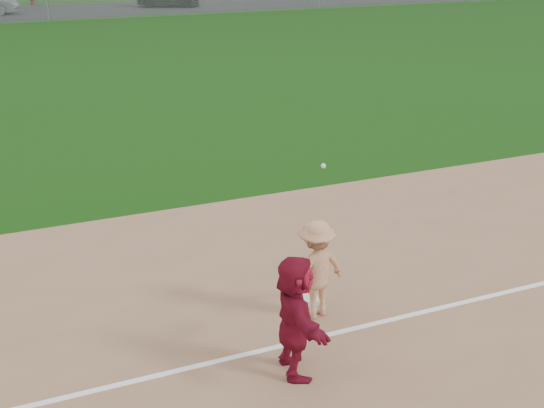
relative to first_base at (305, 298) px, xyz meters
name	(u,v)px	position (x,y,z in m)	size (l,w,h in m)	color
ground	(308,310)	(-0.07, -0.27, -0.07)	(160.00, 160.00, 0.00)	#123A0B
foul_line	(330,334)	(-0.07, -1.07, -0.04)	(60.00, 0.10, 0.01)	white
parking_asphalt	(40,12)	(-0.07, 45.73, -0.06)	(120.00, 10.00, 0.01)	black
first_base	(305,298)	(0.00, 0.00, 0.00)	(0.42, 0.42, 0.10)	silver
base_runner	(295,316)	(-0.96, -1.69, 0.84)	(1.64, 0.52, 1.77)	maroon
first_base_play	(316,269)	(-0.03, -0.45, 0.76)	(1.14, 0.79, 2.50)	#A7A7AA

